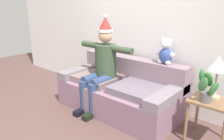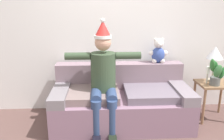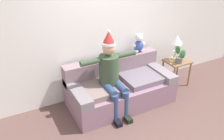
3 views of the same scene
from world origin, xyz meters
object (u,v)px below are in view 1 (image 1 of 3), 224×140
object	(u,v)px
couch	(121,91)
person_seated	(102,64)
side_table	(211,108)
potted_plant	(206,87)
teddy_bear	(166,53)
table_lamp	(218,66)
candle_tall	(202,85)

from	to	relation	value
couch	person_seated	xyz separation A→B (m)	(-0.25, -0.16, 0.44)
side_table	potted_plant	distance (m)	0.30
teddy_bear	potted_plant	size ratio (longest dim) A/B	0.97
couch	table_lamp	size ratio (longest dim) A/B	3.64
side_table	candle_tall	size ratio (longest dim) A/B	2.22
side_table	teddy_bear	bearing A→B (deg)	160.37
side_table	table_lamp	bearing A→B (deg)	95.78
table_lamp	candle_tall	bearing A→B (deg)	-140.84
table_lamp	potted_plant	distance (m)	0.30
person_seated	teddy_bear	size ratio (longest dim) A/B	3.94
side_table	table_lamp	distance (m)	0.52
teddy_bear	table_lamp	xyz separation A→B (m)	(0.78, -0.20, -0.01)
person_seated	potted_plant	world-z (taller)	person_seated
person_seated	candle_tall	distance (m)	1.51
person_seated	potted_plant	distance (m)	1.58
candle_tall	potted_plant	bearing A→B (deg)	-45.22
teddy_bear	table_lamp	bearing A→B (deg)	-14.20
side_table	potted_plant	size ratio (longest dim) A/B	1.43
person_seated	potted_plant	size ratio (longest dim) A/B	3.82
candle_tall	table_lamp	bearing A→B (deg)	39.16
potted_plant	candle_tall	size ratio (longest dim) A/B	1.55
teddy_bear	candle_tall	xyz separation A→B (m)	(0.66, -0.30, -0.25)
person_seated	table_lamp	size ratio (longest dim) A/B	2.86
couch	candle_tall	size ratio (longest dim) A/B	7.53
potted_plant	teddy_bear	bearing A→B (deg)	152.43
side_table	couch	bearing A→B (deg)	-179.49
couch	person_seated	bearing A→B (deg)	-147.08
teddy_bear	side_table	xyz separation A→B (m)	(0.79, -0.28, -0.52)
teddy_bear	table_lamp	size ratio (longest dim) A/B	0.73
teddy_bear	side_table	distance (m)	0.99
person_seated	side_table	size ratio (longest dim) A/B	2.67
person_seated	table_lamp	world-z (taller)	person_seated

